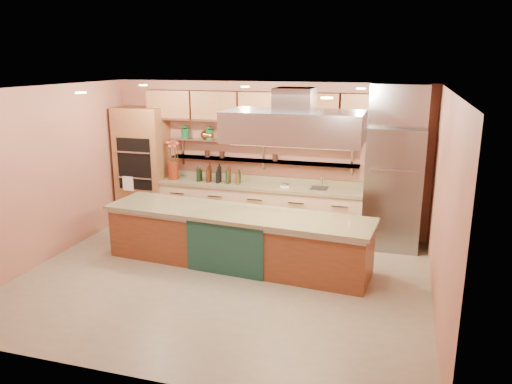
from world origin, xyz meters
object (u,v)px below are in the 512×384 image
(flower_vase, at_px, (173,170))
(green_canister, at_px, (242,136))
(island, at_px, (237,238))
(copper_kettle, at_px, (206,135))
(refrigerator, at_px, (393,188))
(kitchen_scale, at_px, (285,185))

(flower_vase, height_order, green_canister, green_canister)
(island, bearing_deg, copper_kettle, 129.33)
(refrigerator, bearing_deg, green_canister, 175.30)
(island, bearing_deg, kitchen_scale, 79.35)
(flower_vase, bearing_deg, kitchen_scale, 0.00)
(refrigerator, distance_m, copper_kettle, 3.61)
(island, distance_m, copper_kettle, 2.52)
(copper_kettle, xyz_separation_m, green_canister, (0.73, 0.00, 0.01))
(island, relative_size, flower_vase, 12.08)
(island, height_order, copper_kettle, copper_kettle)
(copper_kettle, distance_m, green_canister, 0.73)
(refrigerator, xyz_separation_m, flower_vase, (-4.13, 0.01, 0.05))
(island, relative_size, kitchen_scale, 27.32)
(island, distance_m, kitchen_scale, 1.68)
(island, relative_size, green_canister, 22.50)
(island, xyz_separation_m, green_canister, (-0.48, 1.75, 1.37))
(refrigerator, distance_m, kitchen_scale, 1.90)
(island, distance_m, flower_vase, 2.46)
(refrigerator, xyz_separation_m, copper_kettle, (-3.52, 0.23, 0.74))
(refrigerator, relative_size, green_canister, 11.25)
(refrigerator, relative_size, island, 0.50)
(island, height_order, kitchen_scale, kitchen_scale)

